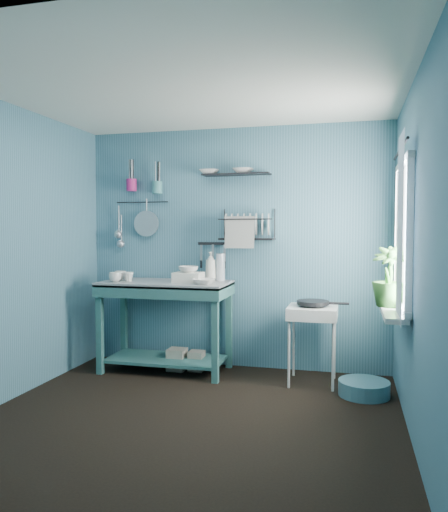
% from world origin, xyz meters
% --- Properties ---
extents(floor, '(3.20, 3.20, 0.00)m').
position_xyz_m(floor, '(0.00, 0.00, 0.00)').
color(floor, black).
rests_on(floor, ground).
extents(ceiling, '(3.20, 3.20, 0.00)m').
position_xyz_m(ceiling, '(0.00, 0.00, 2.50)').
color(ceiling, silver).
rests_on(ceiling, ground).
extents(wall_back, '(3.20, 0.00, 3.20)m').
position_xyz_m(wall_back, '(0.00, 1.50, 1.25)').
color(wall_back, '#3E6C80').
rests_on(wall_back, ground).
extents(wall_front, '(3.20, 0.00, 3.20)m').
position_xyz_m(wall_front, '(0.00, -1.50, 1.25)').
color(wall_front, '#3E6C80').
rests_on(wall_front, ground).
extents(wall_left, '(0.00, 3.00, 3.00)m').
position_xyz_m(wall_left, '(-1.60, 0.00, 1.25)').
color(wall_left, '#3E6C80').
rests_on(wall_left, ground).
extents(wall_right, '(0.00, 3.00, 3.00)m').
position_xyz_m(wall_right, '(1.60, 0.00, 1.25)').
color(wall_right, '#3E6C80').
rests_on(wall_right, ground).
extents(work_counter, '(1.37, 0.81, 0.92)m').
position_xyz_m(work_counter, '(-0.64, 1.14, 0.46)').
color(work_counter, '#2F6360').
rests_on(work_counter, floor).
extents(mug_left, '(0.12, 0.12, 0.10)m').
position_xyz_m(mug_left, '(-1.12, 0.98, 0.97)').
color(mug_left, silver).
rests_on(mug_left, work_counter).
extents(mug_mid, '(0.14, 0.14, 0.09)m').
position_xyz_m(mug_mid, '(-1.02, 1.08, 0.96)').
color(mug_mid, silver).
rests_on(mug_mid, work_counter).
extents(mug_right, '(0.17, 0.17, 0.10)m').
position_xyz_m(mug_right, '(-1.14, 1.14, 0.97)').
color(mug_right, silver).
rests_on(mug_right, work_counter).
extents(wash_tub, '(0.28, 0.22, 0.10)m').
position_xyz_m(wash_tub, '(-0.39, 1.12, 0.97)').
color(wash_tub, silver).
rests_on(wash_tub, work_counter).
extents(tub_bowl, '(0.20, 0.19, 0.06)m').
position_xyz_m(tub_bowl, '(-0.39, 1.12, 1.05)').
color(tub_bowl, silver).
rests_on(tub_bowl, wash_tub).
extents(soap_bottle, '(0.12, 0.12, 0.30)m').
position_xyz_m(soap_bottle, '(-0.22, 1.34, 1.07)').
color(soap_bottle, silver).
rests_on(soap_bottle, work_counter).
extents(water_bottle, '(0.09, 0.09, 0.28)m').
position_xyz_m(water_bottle, '(-0.12, 1.36, 1.06)').
color(water_bottle, silver).
rests_on(water_bottle, work_counter).
extents(counter_bowl, '(0.22, 0.22, 0.05)m').
position_xyz_m(counter_bowl, '(-0.19, 0.99, 0.94)').
color(counter_bowl, silver).
rests_on(counter_bowl, work_counter).
extents(hotplate_stand, '(0.48, 0.48, 0.73)m').
position_xyz_m(hotplate_stand, '(0.85, 1.09, 0.36)').
color(hotplate_stand, silver).
rests_on(hotplate_stand, floor).
extents(frying_pan, '(0.30, 0.30, 0.03)m').
position_xyz_m(frying_pan, '(0.85, 1.09, 0.76)').
color(frying_pan, black).
rests_on(frying_pan, hotplate_stand).
extents(knife_strip, '(0.32, 0.06, 0.03)m').
position_xyz_m(knife_strip, '(-0.23, 1.47, 1.30)').
color(knife_strip, black).
rests_on(knife_strip, wall_back).
extents(dish_rack, '(0.56, 0.26, 0.32)m').
position_xyz_m(dish_rack, '(0.16, 1.37, 1.50)').
color(dish_rack, black).
rests_on(dish_rack, wall_back).
extents(upper_shelf, '(0.71, 0.21, 0.01)m').
position_xyz_m(upper_shelf, '(0.04, 1.40, 2.01)').
color(upper_shelf, black).
rests_on(upper_shelf, wall_back).
extents(shelf_bowl_left, '(0.20, 0.20, 0.05)m').
position_xyz_m(shelf_bowl_left, '(-0.25, 1.40, 2.01)').
color(shelf_bowl_left, silver).
rests_on(shelf_bowl_left, upper_shelf).
extents(shelf_bowl_right, '(0.22, 0.22, 0.05)m').
position_xyz_m(shelf_bowl_right, '(0.11, 1.40, 2.05)').
color(shelf_bowl_right, silver).
rests_on(shelf_bowl_right, upper_shelf).
extents(utensil_cup_magenta, '(0.11, 0.11, 0.13)m').
position_xyz_m(utensil_cup_magenta, '(-1.13, 1.42, 1.93)').
color(utensil_cup_magenta, '#B6216D').
rests_on(utensil_cup_magenta, wall_back).
extents(utensil_cup_teal, '(0.11, 0.11, 0.13)m').
position_xyz_m(utensil_cup_teal, '(-0.83, 1.42, 1.89)').
color(utensil_cup_teal, teal).
rests_on(utensil_cup_teal, wall_back).
extents(colander, '(0.28, 0.03, 0.28)m').
position_xyz_m(colander, '(-0.97, 1.45, 1.51)').
color(colander, '#B0B3B9').
rests_on(colander, wall_back).
extents(ladle_outer, '(0.01, 0.01, 0.30)m').
position_xyz_m(ladle_outer, '(-1.31, 1.46, 1.56)').
color(ladle_outer, '#B0B3B9').
rests_on(ladle_outer, wall_back).
extents(ladle_inner, '(0.01, 0.01, 0.30)m').
position_xyz_m(ladle_inner, '(-1.28, 1.46, 1.46)').
color(ladle_inner, '#B0B3B9').
rests_on(ladle_inner, wall_back).
extents(hook_rail, '(0.60, 0.01, 0.01)m').
position_xyz_m(hook_rail, '(-1.03, 1.47, 1.74)').
color(hook_rail, black).
rests_on(hook_rail, wall_back).
extents(window_glass, '(0.00, 1.10, 1.10)m').
position_xyz_m(window_glass, '(1.59, 0.45, 1.40)').
color(window_glass, white).
rests_on(window_glass, wall_right).
extents(windowsill, '(0.16, 0.95, 0.04)m').
position_xyz_m(windowsill, '(1.50, 0.45, 0.81)').
color(windowsill, silver).
rests_on(windowsill, wall_right).
extents(curtain, '(0.00, 1.35, 1.35)m').
position_xyz_m(curtain, '(1.52, 0.15, 1.45)').
color(curtain, white).
rests_on(curtain, wall_right).
extents(curtain_rod, '(0.02, 1.05, 0.02)m').
position_xyz_m(curtain_rod, '(1.54, 0.45, 2.05)').
color(curtain_rod, black).
rests_on(curtain_rod, wall_right).
extents(potted_plant, '(0.31, 0.31, 0.48)m').
position_xyz_m(potted_plant, '(1.48, 0.56, 1.07)').
color(potted_plant, '#336D2B').
rests_on(potted_plant, windowsill).
extents(storage_tin_large, '(0.18, 0.18, 0.22)m').
position_xyz_m(storage_tin_large, '(-0.54, 1.19, 0.11)').
color(storage_tin_large, gray).
rests_on(storage_tin_large, floor).
extents(storage_tin_small, '(0.15, 0.15, 0.20)m').
position_xyz_m(storage_tin_small, '(-0.34, 1.22, 0.10)').
color(storage_tin_small, gray).
rests_on(storage_tin_small, floor).
extents(floor_basin, '(0.44, 0.44, 0.13)m').
position_xyz_m(floor_basin, '(1.31, 0.84, 0.07)').
color(floor_basin, teal).
rests_on(floor_basin, floor).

